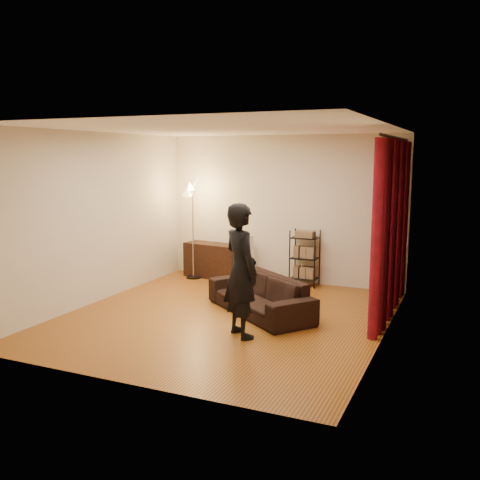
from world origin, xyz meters
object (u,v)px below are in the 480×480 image
at_px(storage_boxes, 243,258).
at_px(floor_lamp, 193,230).
at_px(wire_shelf, 305,258).
at_px(sofa, 260,295).
at_px(person, 241,271).
at_px(media_cabinet, 213,260).

distance_m(storage_boxes, floor_lamp, 1.08).
bearing_deg(storage_boxes, wire_shelf, 3.64).
height_order(sofa, storage_boxes, storage_boxes).
height_order(person, media_cabinet, person).
bearing_deg(person, storage_boxes, -27.98).
relative_size(sofa, wire_shelf, 1.91).
distance_m(person, wire_shelf, 2.96).
distance_m(media_cabinet, wire_shelf, 1.82).
bearing_deg(wire_shelf, floor_lamp, 164.22).
bearing_deg(floor_lamp, wire_shelf, 7.20).
xyz_separation_m(storage_boxes, floor_lamp, (-0.95, -0.19, 0.49)).
xyz_separation_m(person, wire_shelf, (-0.04, 2.94, -0.36)).
distance_m(media_cabinet, floor_lamp, 0.71).
xyz_separation_m(sofa, wire_shelf, (0.11, 1.91, 0.23)).
bearing_deg(media_cabinet, wire_shelf, 10.24).
xyz_separation_m(sofa, person, (0.14, -1.03, 0.59)).
height_order(sofa, floor_lamp, floor_lamp).
distance_m(person, storage_boxes, 3.14).
height_order(person, storage_boxes, person).
xyz_separation_m(person, storage_boxes, (-1.22, 2.86, -0.44)).
bearing_deg(sofa, wire_shelf, 123.96).
xyz_separation_m(person, floor_lamp, (-2.16, 2.67, 0.06)).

